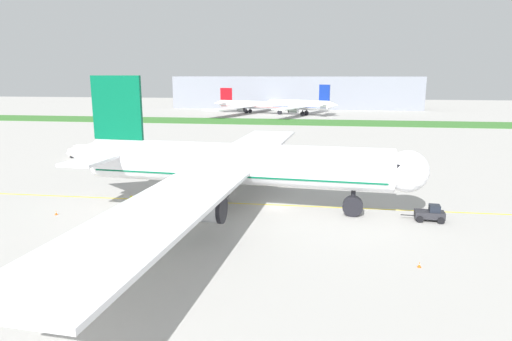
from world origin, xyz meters
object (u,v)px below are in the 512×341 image
(parked_airliner_far_left, at_px, (252,105))
(traffic_cone_near_nose, at_px, (56,213))
(ground_crew_wingwalker_port, at_px, (145,252))
(traffic_cone_port_wing, at_px, (419,265))
(airliner_foreground, at_px, (232,165))
(parked_airliner_far_centre, at_px, (301,105))
(pushback_tug, at_px, (430,214))
(service_truck_fuel_bowser, at_px, (385,157))
(service_truck_baggage_loader, at_px, (82,151))
(ground_crew_marshaller_front, at_px, (132,199))

(parked_airliner_far_left, bearing_deg, traffic_cone_near_nose, -90.66)
(ground_crew_wingwalker_port, distance_m, traffic_cone_port_wing, 28.26)
(airliner_foreground, relative_size, traffic_cone_near_nose, 146.36)
(parked_airliner_far_centre, bearing_deg, parked_airliner_far_left, 160.49)
(traffic_cone_port_wing, relative_size, parked_airliner_far_left, 0.01)
(airliner_foreground, distance_m, traffic_cone_near_nose, 25.39)
(ground_crew_wingwalker_port, xyz_separation_m, traffic_cone_port_wing, (28.14, 2.48, -0.68))
(pushback_tug, height_order, parked_airliner_far_left, parked_airliner_far_left)
(airliner_foreground, height_order, service_truck_fuel_bowser, airliner_foreground)
(pushback_tug, xyz_separation_m, traffic_cone_port_wing, (-4.49, -15.49, -0.73))
(traffic_cone_port_wing, xyz_separation_m, service_truck_fuel_bowser, (3.91, 55.54, 1.16))
(service_truck_baggage_loader, bearing_deg, parked_airliner_far_left, 80.42)
(airliner_foreground, height_order, service_truck_baggage_loader, airliner_foreground)
(pushback_tug, xyz_separation_m, ground_crew_wingwalker_port, (-32.62, -17.96, -0.05))
(traffic_cone_port_wing, bearing_deg, parked_airliner_far_left, 104.03)
(traffic_cone_port_wing, height_order, service_truck_baggage_loader, service_truck_baggage_loader)
(airliner_foreground, relative_size, service_truck_fuel_bowser, 15.33)
(service_truck_fuel_bowser, relative_size, parked_airliner_far_left, 0.08)
(traffic_cone_port_wing, bearing_deg, airliner_foreground, 142.47)
(service_truck_baggage_loader, relative_size, parked_airliner_far_centre, 0.11)
(ground_crew_wingwalker_port, height_order, parked_airliner_far_centre, parked_airliner_far_centre)
(airliner_foreground, bearing_deg, parked_airliner_far_centre, 88.83)
(ground_crew_wingwalker_port, relative_size, service_truck_baggage_loader, 0.27)
(ground_crew_marshaller_front, xyz_separation_m, parked_airliner_far_left, (-6.61, 161.91, 3.24))
(traffic_cone_near_nose, bearing_deg, ground_crew_wingwalker_port, -35.72)
(service_truck_baggage_loader, height_order, parked_airliner_far_centre, parked_airliner_far_centre)
(pushback_tug, distance_m, parked_airliner_far_left, 170.45)
(traffic_cone_near_nose, bearing_deg, parked_airliner_far_centre, 80.45)
(service_truck_fuel_bowser, height_order, parked_airliner_far_left, parked_airliner_far_left)
(pushback_tug, bearing_deg, ground_crew_marshaller_front, 178.29)
(airliner_foreground, relative_size, ground_crew_wingwalker_port, 53.36)
(traffic_cone_near_nose, distance_m, service_truck_fuel_bowser, 67.48)
(pushback_tug, height_order, traffic_cone_near_nose, pushback_tug)
(service_truck_fuel_bowser, bearing_deg, parked_airliner_far_centre, 101.70)
(ground_crew_wingwalker_port, xyz_separation_m, service_truck_baggage_loader, (-37.75, 55.19, 0.61))
(airliner_foreground, height_order, ground_crew_wingwalker_port, airliner_foreground)
(ground_crew_wingwalker_port, xyz_separation_m, traffic_cone_near_nose, (-18.42, 13.24, -0.68))
(ground_crew_marshaller_front, distance_m, parked_airliner_far_centre, 154.24)
(ground_crew_marshaller_front, bearing_deg, parked_airliner_far_left, 92.34)
(airliner_foreground, height_order, ground_crew_marshaller_front, airliner_foreground)
(parked_airliner_far_centre, bearing_deg, traffic_cone_near_nose, -99.55)
(pushback_tug, xyz_separation_m, traffic_cone_near_nose, (-51.04, -4.72, -0.73))
(pushback_tug, xyz_separation_m, parked_airliner_far_centre, (-24.26, 154.38, 3.93))
(traffic_cone_port_wing, bearing_deg, service_truck_fuel_bowser, 85.98)
(traffic_cone_port_wing, distance_m, parked_airliner_far_centre, 171.07)
(parked_airliner_far_centre, bearing_deg, pushback_tug, -81.07)
(service_truck_baggage_loader, bearing_deg, traffic_cone_near_nose, -65.25)
(service_truck_baggage_loader, distance_m, parked_airliner_far_left, 127.77)
(pushback_tug, relative_size, service_truck_baggage_loader, 0.97)
(pushback_tug, relative_size, traffic_cone_near_nose, 9.70)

